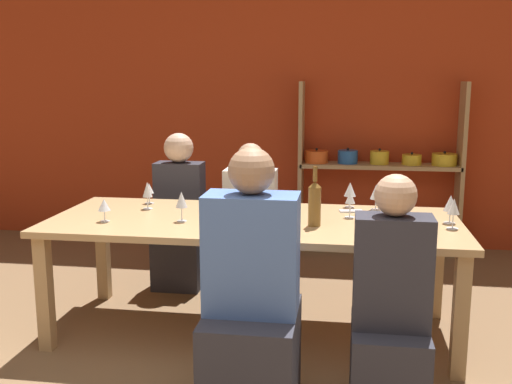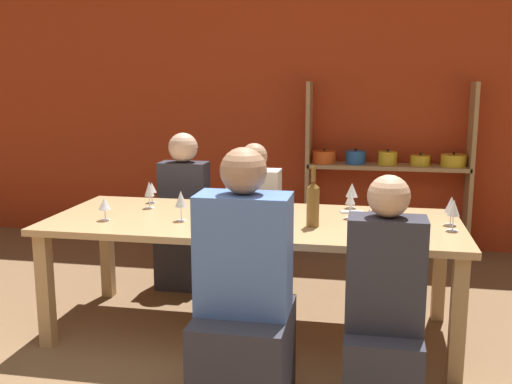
{
  "view_description": "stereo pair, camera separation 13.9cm",
  "coord_description": "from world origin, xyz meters",
  "px_view_note": "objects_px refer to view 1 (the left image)",
  "views": [
    {
      "loc": [
        0.64,
        -1.93,
        1.6
      ],
      "look_at": [
        0.09,
        1.72,
        0.89
      ],
      "focal_mm": 42.0,
      "sensor_mm": 36.0,
      "label": 1
    },
    {
      "loc": [
        0.78,
        -1.91,
        1.6
      ],
      "look_at": [
        0.09,
        1.72,
        0.89
      ],
      "focal_mm": 42.0,
      "sensor_mm": 36.0,
      "label": 2
    }
  ],
  "objects_px": {
    "wine_glass_red_a": "(350,199)",
    "wine_glass_red_c": "(104,206)",
    "wine_glass_white_a": "(454,208)",
    "wine_glass_red_d": "(372,217)",
    "dining_table": "(254,231)",
    "mixing_bowl": "(248,206)",
    "cell_phone": "(351,211)",
    "person_near_b": "(252,317)",
    "person_far_b": "(181,228)",
    "person_far_a": "(251,236)",
    "wine_glass_red_e": "(376,193)",
    "wine_glass_white_e": "(350,190)",
    "wine_glass_white_c": "(149,189)",
    "wine_glass_empty_a": "(147,190)",
    "shelf_unit": "(378,192)",
    "person_near_a": "(390,324)",
    "wine_glass_white_d": "(383,203)",
    "wine_glass_white_b": "(181,201)",
    "wine_glass_red_b": "(451,204)",
    "wine_bottle_green": "(315,203)"
  },
  "relations": [
    {
      "from": "wine_glass_white_b",
      "to": "wine_glass_white_c",
      "type": "height_order",
      "value": "wine_glass_white_b"
    },
    {
      "from": "wine_bottle_green",
      "to": "wine_glass_empty_a",
      "type": "relative_size",
      "value": 1.95
    },
    {
      "from": "dining_table",
      "to": "wine_glass_white_e",
      "type": "distance_m",
      "value": 0.75
    },
    {
      "from": "wine_glass_red_d",
      "to": "wine_glass_red_e",
      "type": "distance_m",
      "value": 0.74
    },
    {
      "from": "wine_glass_white_a",
      "to": "wine_glass_red_a",
      "type": "height_order",
      "value": "wine_glass_white_a"
    },
    {
      "from": "wine_glass_empty_a",
      "to": "wine_glass_red_a",
      "type": "relative_size",
      "value": 1.09
    },
    {
      "from": "wine_glass_red_d",
      "to": "wine_glass_red_e",
      "type": "relative_size",
      "value": 1.01
    },
    {
      "from": "dining_table",
      "to": "mixing_bowl",
      "type": "height_order",
      "value": "mixing_bowl"
    },
    {
      "from": "shelf_unit",
      "to": "dining_table",
      "type": "height_order",
      "value": "shelf_unit"
    },
    {
      "from": "wine_glass_white_c",
      "to": "person_far_b",
      "type": "bearing_deg",
      "value": 79.96
    },
    {
      "from": "wine_glass_white_c",
      "to": "wine_glass_white_d",
      "type": "relative_size",
      "value": 0.89
    },
    {
      "from": "wine_glass_white_a",
      "to": "wine_glass_white_c",
      "type": "height_order",
      "value": "wine_glass_white_a"
    },
    {
      "from": "wine_glass_empty_a",
      "to": "wine_glass_white_c",
      "type": "xyz_separation_m",
      "value": [
        -0.05,
        0.17,
        -0.03
      ]
    },
    {
      "from": "mixing_bowl",
      "to": "wine_glass_empty_a",
      "type": "distance_m",
      "value": 0.69
    },
    {
      "from": "mixing_bowl",
      "to": "wine_glass_red_e",
      "type": "height_order",
      "value": "wine_glass_red_e"
    },
    {
      "from": "wine_glass_red_c",
      "to": "person_near_a",
      "type": "bearing_deg",
      "value": -18.96
    },
    {
      "from": "wine_glass_empty_a",
      "to": "wine_glass_red_a",
      "type": "xyz_separation_m",
      "value": [
        1.33,
        -0.05,
        -0.01
      ]
    },
    {
      "from": "wine_glass_white_e",
      "to": "person_near_b",
      "type": "height_order",
      "value": "person_near_b"
    },
    {
      "from": "mixing_bowl",
      "to": "cell_phone",
      "type": "bearing_deg",
      "value": 14.71
    },
    {
      "from": "dining_table",
      "to": "mixing_bowl",
      "type": "relative_size",
      "value": 8.11
    },
    {
      "from": "wine_glass_red_a",
      "to": "person_near_a",
      "type": "relative_size",
      "value": 0.14
    },
    {
      "from": "wine_glass_white_d",
      "to": "person_near_a",
      "type": "bearing_deg",
      "value": -89.85
    },
    {
      "from": "dining_table",
      "to": "cell_phone",
      "type": "distance_m",
      "value": 0.67
    },
    {
      "from": "dining_table",
      "to": "cell_phone",
      "type": "bearing_deg",
      "value": 25.98
    },
    {
      "from": "wine_glass_red_c",
      "to": "cell_phone",
      "type": "bearing_deg",
      "value": 18.51
    },
    {
      "from": "shelf_unit",
      "to": "wine_glass_white_a",
      "type": "distance_m",
      "value": 2.13
    },
    {
      "from": "wine_glass_white_a",
      "to": "wine_glass_red_d",
      "type": "xyz_separation_m",
      "value": [
        -0.47,
        -0.29,
        -0.0
      ]
    },
    {
      "from": "wine_glass_white_b",
      "to": "wine_glass_white_e",
      "type": "relative_size",
      "value": 1.08
    },
    {
      "from": "shelf_unit",
      "to": "wine_glass_white_a",
      "type": "relative_size",
      "value": 8.78
    },
    {
      "from": "cell_phone",
      "to": "person_near_b",
      "type": "distance_m",
      "value": 1.29
    },
    {
      "from": "person_far_b",
      "to": "person_far_a",
      "type": "bearing_deg",
      "value": -179.0
    },
    {
      "from": "wine_glass_white_c",
      "to": "wine_glass_white_b",
      "type": "bearing_deg",
      "value": -52.69
    },
    {
      "from": "wine_glass_white_a",
      "to": "wine_glass_white_e",
      "type": "bearing_deg",
      "value": 139.34
    },
    {
      "from": "wine_glass_red_a",
      "to": "wine_glass_red_c",
      "type": "distance_m",
      "value": 1.5
    },
    {
      "from": "shelf_unit",
      "to": "wine_glass_empty_a",
      "type": "distance_m",
      "value": 2.45
    },
    {
      "from": "cell_phone",
      "to": "person_far_a",
      "type": "bearing_deg",
      "value": 144.25
    },
    {
      "from": "wine_glass_empty_a",
      "to": "wine_glass_red_a",
      "type": "height_order",
      "value": "wine_glass_empty_a"
    },
    {
      "from": "mixing_bowl",
      "to": "wine_glass_white_e",
      "type": "height_order",
      "value": "wine_glass_white_e"
    },
    {
      "from": "mixing_bowl",
      "to": "wine_glass_white_e",
      "type": "bearing_deg",
      "value": 25.77
    },
    {
      "from": "wine_glass_red_a",
      "to": "wine_glass_red_c",
      "type": "bearing_deg",
      "value": -167.37
    },
    {
      "from": "wine_glass_white_a",
      "to": "person_far_a",
      "type": "height_order",
      "value": "person_far_a"
    },
    {
      "from": "cell_phone",
      "to": "wine_glass_red_e",
      "type": "bearing_deg",
      "value": 26.86
    },
    {
      "from": "wine_glass_white_d",
      "to": "wine_glass_red_b",
      "type": "distance_m",
      "value": 0.39
    },
    {
      "from": "dining_table",
      "to": "person_far_b",
      "type": "xyz_separation_m",
      "value": [
        -0.7,
        0.82,
        -0.22
      ]
    },
    {
      "from": "person_near_a",
      "to": "wine_glass_white_a",
      "type": "bearing_deg",
      "value": 61.12
    },
    {
      "from": "mixing_bowl",
      "to": "wine_glass_white_c",
      "type": "xyz_separation_m",
      "value": [
        -0.73,
        0.23,
        0.05
      ]
    },
    {
      "from": "wine_glass_red_d",
      "to": "person_near_a",
      "type": "distance_m",
      "value": 0.6
    },
    {
      "from": "wine_glass_empty_a",
      "to": "wine_glass_red_c",
      "type": "distance_m",
      "value": 0.41
    },
    {
      "from": "wine_glass_red_b",
      "to": "person_near_b",
      "type": "xyz_separation_m",
      "value": [
        -1.05,
        -0.94,
        -0.39
      ]
    },
    {
      "from": "wine_glass_white_d",
      "to": "person_near_b",
      "type": "distance_m",
      "value": 1.22
    }
  ]
}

